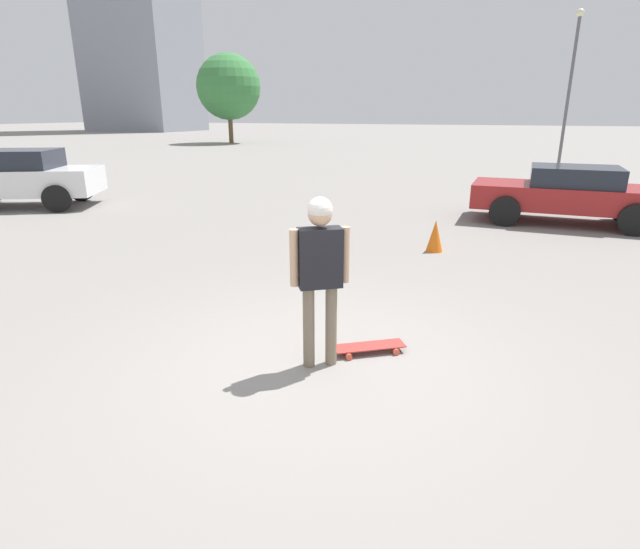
{
  "coord_description": "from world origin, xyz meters",
  "views": [
    {
      "loc": [
        4.34,
        1.72,
        2.51
      ],
      "look_at": [
        0.0,
        0.0,
        0.99
      ],
      "focal_mm": 28.0,
      "sensor_mm": 36.0,
      "label": 1
    }
  ],
  "objects_px": {
    "person": "(320,262)",
    "skateboard": "(369,347)",
    "car_parked_far": "(20,177)",
    "car_parked_near": "(569,193)",
    "traffic_cone": "(435,236)"
  },
  "relations": [
    {
      "from": "skateboard",
      "to": "car_parked_near",
      "type": "height_order",
      "value": "car_parked_near"
    },
    {
      "from": "skateboard",
      "to": "car_parked_far",
      "type": "xyz_separation_m",
      "value": [
        -5.02,
        -11.44,
        0.75
      ]
    },
    {
      "from": "car_parked_far",
      "to": "traffic_cone",
      "type": "height_order",
      "value": "car_parked_far"
    },
    {
      "from": "car_parked_far",
      "to": "person",
      "type": "bearing_deg",
      "value": 126.18
    },
    {
      "from": "car_parked_near",
      "to": "car_parked_far",
      "type": "distance_m",
      "value": 14.23
    },
    {
      "from": "skateboard",
      "to": "car_parked_near",
      "type": "xyz_separation_m",
      "value": [
        -8.21,
        2.43,
        0.65
      ]
    },
    {
      "from": "skateboard",
      "to": "person",
      "type": "bearing_deg",
      "value": 14.56
    },
    {
      "from": "person",
      "to": "skateboard",
      "type": "distance_m",
      "value": 1.21
    },
    {
      "from": "car_parked_near",
      "to": "car_parked_far",
      "type": "bearing_deg",
      "value": 13.18
    },
    {
      "from": "skateboard",
      "to": "traffic_cone",
      "type": "distance_m",
      "value": 4.51
    },
    {
      "from": "person",
      "to": "car_parked_far",
      "type": "height_order",
      "value": "person"
    },
    {
      "from": "person",
      "to": "car_parked_far",
      "type": "bearing_deg",
      "value": 119.23
    },
    {
      "from": "person",
      "to": "traffic_cone",
      "type": "xyz_separation_m",
      "value": [
        -4.96,
        0.37,
        -0.82
      ]
    },
    {
      "from": "car_parked_near",
      "to": "car_parked_far",
      "type": "height_order",
      "value": "car_parked_far"
    },
    {
      "from": "person",
      "to": "skateboard",
      "type": "bearing_deg",
      "value": 14.19
    }
  ]
}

